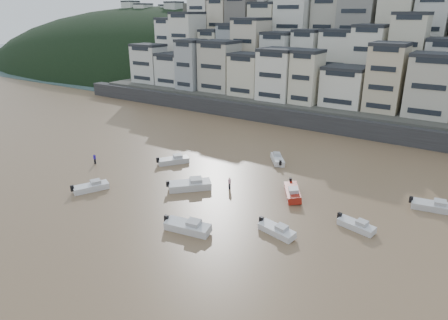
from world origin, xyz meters
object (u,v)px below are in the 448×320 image
Objects in this scene: person_pink at (230,183)px; boat_c at (190,184)px; boat_a at (188,225)px; boat_d at (356,224)px; boat_e at (293,191)px; boat_g at (433,205)px; person_blue at (95,159)px; boat_h at (277,158)px; boat_f at (173,159)px; boat_j at (91,186)px; boat_b at (277,229)px.

boat_c is at bearing -143.34° from person_pink.
boat_d is at bearing 25.37° from boat_a.
boat_e is 1.12× the size of boat_g.
person_blue is at bearing 135.96° from boat_c.
person_blue is (-19.18, -0.66, -0.00)m from boat_c.
boat_e is 1.28× the size of boat_d.
boat_g is 26.05m from person_pink.
boat_a is 1.09× the size of boat_h.
boat_f reaches higher than boat_g.
boat_j is (-40.15, -19.94, -0.02)m from boat_g.
boat_e is at bearing -21.04° from boat_c.
boat_g is at bearing 70.40° from boat_d.
boat_h is (-1.61, 25.49, -0.07)m from boat_a.
boat_d is (15.61, 11.11, -0.16)m from boat_a.
boat_a is at bearing -78.87° from person_pink.
person_pink is (-2.42, 12.32, 0.08)m from boat_a.
boat_d is 18.07m from person_pink.
boat_e reaches higher than boat_d.
boat_j is 10.78m from person_blue.
boat_e reaches higher than boat_f.
person_pink is at bearing -170.34° from boat_d.
boat_c is 17.29m from boat_h.
boat_d is at bearing 3.77° from person_blue.
person_blue is at bearing -170.49° from person_pink.
boat_f is at bearing 34.22° from person_blue.
boat_c is at bearing 1.96° from person_blue.
boat_a is at bearing -100.36° from boat_f.
boat_h is at bearing 35.02° from person_blue.
boat_b is at bearing -56.68° from boat_j.
boat_b is 9.97m from boat_a.
boat_e is 32.64m from person_blue.
boat_b is at bearing 169.97° from boat_h.
person_pink is at bearing -29.40° from boat_j.
boat_e reaches higher than boat_b.
boat_g is at bearing -23.40° from boat_c.
boat_a is 19.16m from boat_d.
boat_g is at bearing 62.97° from boat_b.
boat_g is (28.97, 12.06, -0.14)m from boat_c.
boat_b is at bearing -16.06° from boat_e.
person_blue reaches higher than boat_j.
boat_a is 3.35× the size of person_blue.
boat_a reaches higher than boat_b.
boat_j is 19.21m from person_pink.
boat_e is at bearing 118.15° from boat_b.
boat_e is at bearing 17.59° from person_pink.
boat_h is at bearing 159.71° from boat_g.
boat_f is 1.05× the size of boat_j.
boat_c is 14.10m from boat_e.
boat_f is 0.91× the size of boat_e.
boat_f is at bearing 166.05° from person_pink.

